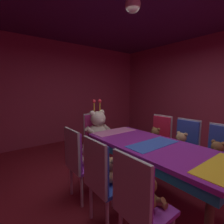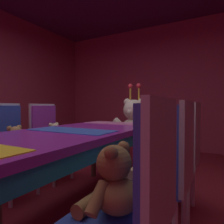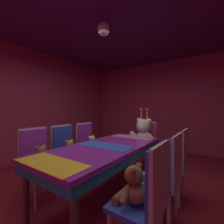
# 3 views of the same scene
# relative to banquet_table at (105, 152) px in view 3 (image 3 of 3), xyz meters

# --- Properties ---
(ground_plane) EXTENTS (7.90, 7.90, 0.00)m
(ground_plane) POSITION_rel_banquet_table_xyz_m (0.00, 0.00, -0.65)
(ground_plane) COLOR maroon
(wall_back) EXTENTS (5.20, 0.12, 2.80)m
(wall_back) POSITION_rel_banquet_table_xyz_m (0.00, 3.20, 0.75)
(wall_back) COLOR #99334C
(wall_back) RESTS_ON ground_plane
(wall_left) EXTENTS (0.12, 6.40, 2.80)m
(wall_left) POSITION_rel_banquet_table_xyz_m (-2.60, 0.00, 0.75)
(wall_left) COLOR #99334C
(wall_left) RESTS_ON ground_plane
(banquet_table) EXTENTS (0.90, 2.02, 0.75)m
(banquet_table) POSITION_rel_banquet_table_xyz_m (0.00, 0.00, 0.00)
(banquet_table) COLOR purple
(banquet_table) RESTS_ON ground_plane
(chair_left_0) EXTENTS (0.42, 0.41, 0.98)m
(chair_left_0) POSITION_rel_banquet_table_xyz_m (-0.86, -0.53, -0.05)
(chair_left_0) COLOR purple
(chair_left_0) RESTS_ON ground_plane
(teddy_left_0) EXTENTS (0.24, 0.31, 0.29)m
(teddy_left_0) POSITION_rel_banquet_table_xyz_m (-0.71, -0.53, -0.07)
(teddy_left_0) COLOR brown
(teddy_left_0) RESTS_ON chair_left_0
(chair_left_1) EXTENTS (0.42, 0.41, 0.98)m
(chair_left_1) POSITION_rel_banquet_table_xyz_m (-0.87, -0.02, -0.05)
(chair_left_1) COLOR #2D47B2
(chair_left_1) RESTS_ON ground_plane
(teddy_left_1) EXTENTS (0.24, 0.31, 0.29)m
(teddy_left_1) POSITION_rel_banquet_table_xyz_m (-0.72, -0.02, -0.07)
(teddy_left_1) COLOR #9E7247
(teddy_left_1) RESTS_ON chair_left_1
(chair_left_2) EXTENTS (0.42, 0.41, 0.98)m
(chair_left_2) POSITION_rel_banquet_table_xyz_m (-0.87, 0.53, -0.05)
(chair_left_2) COLOR purple
(chair_left_2) RESTS_ON ground_plane
(teddy_left_2) EXTENTS (0.23, 0.30, 0.28)m
(teddy_left_2) POSITION_rel_banquet_table_xyz_m (-0.73, 0.53, -0.07)
(teddy_left_2) COLOR beige
(teddy_left_2) RESTS_ON chair_left_2
(chair_right_0) EXTENTS (0.42, 0.41, 0.98)m
(chair_right_0) POSITION_rel_banquet_table_xyz_m (0.86, -0.54, -0.05)
(chair_right_0) COLOR #2D47B2
(chair_right_0) RESTS_ON ground_plane
(teddy_right_0) EXTENTS (0.27, 0.34, 0.32)m
(teddy_right_0) POSITION_rel_banquet_table_xyz_m (0.71, -0.54, -0.05)
(teddy_right_0) COLOR brown
(teddy_right_0) RESTS_ON chair_right_0
(chair_right_1) EXTENTS (0.42, 0.41, 0.98)m
(chair_right_1) POSITION_rel_banquet_table_xyz_m (0.88, -0.00, -0.05)
(chair_right_1) COLOR #2D47B2
(chair_right_1) RESTS_ON ground_plane
(teddy_right_1) EXTENTS (0.27, 0.35, 0.33)m
(teddy_right_1) POSITION_rel_banquet_table_xyz_m (0.73, -0.00, -0.05)
(teddy_right_1) COLOR tan
(teddy_right_1) RESTS_ON chair_right_1
(chair_right_2) EXTENTS (0.42, 0.41, 0.98)m
(chair_right_2) POSITION_rel_banquet_table_xyz_m (0.87, 0.52, -0.05)
(chair_right_2) COLOR red
(chair_right_2) RESTS_ON ground_plane
(teddy_right_2) EXTENTS (0.26, 0.33, 0.31)m
(teddy_right_2) POSITION_rel_banquet_table_xyz_m (0.73, 0.52, -0.06)
(teddy_right_2) COLOR brown
(teddy_right_2) RESTS_ON chair_right_2
(throne_chair) EXTENTS (0.41, 0.42, 0.98)m
(throne_chair) POSITION_rel_banquet_table_xyz_m (0.00, 1.54, -0.05)
(throne_chair) COLOR #CC338C
(throne_chair) RESTS_ON ground_plane
(king_teddy_bear) EXTENTS (0.65, 0.50, 0.83)m
(king_teddy_bear) POSITION_rel_banquet_table_xyz_m (0.00, 1.38, 0.07)
(king_teddy_bear) COLOR silver
(king_teddy_bear) RESTS_ON throne_chair
(pendant_light) EXTENTS (0.20, 0.20, 0.20)m
(pendant_light) POSITION_rel_banquet_table_xyz_m (-0.20, 0.23, 1.90)
(pendant_light) COLOR white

